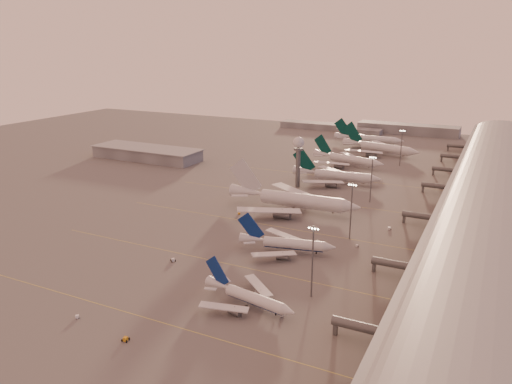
% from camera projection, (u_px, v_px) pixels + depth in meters
% --- Properties ---
extents(ground, '(700.00, 700.00, 0.00)m').
position_uv_depth(ground, '(168.00, 264.00, 189.72)').
color(ground, '#605D5D').
rests_on(ground, ground).
extents(taxiway_markings, '(180.00, 185.25, 0.02)m').
position_uv_depth(taxiway_markings, '(296.00, 229.00, 224.97)').
color(taxiway_markings, gold).
rests_on(taxiway_markings, ground).
extents(terminal, '(57.00, 362.00, 23.04)m').
position_uv_depth(terminal, '(493.00, 198.00, 235.17)').
color(terminal, black).
rests_on(terminal, ground).
extents(hangar, '(82.00, 27.00, 8.50)m').
position_uv_depth(hangar, '(147.00, 153.00, 359.73)').
color(hangar, slate).
rests_on(hangar, ground).
extents(radar_tower, '(6.40, 6.40, 31.10)m').
position_uv_depth(radar_tower, '(298.00, 152.00, 284.53)').
color(radar_tower, '#53555A').
rests_on(radar_tower, ground).
extents(mast_a, '(3.60, 0.56, 25.00)m').
position_uv_depth(mast_a, '(312.00, 259.00, 161.06)').
color(mast_a, '#53555A').
rests_on(mast_a, ground).
extents(mast_b, '(3.60, 0.56, 25.00)m').
position_uv_depth(mast_b, '(351.00, 209.00, 209.52)').
color(mast_b, '#53555A').
rests_on(mast_b, ground).
extents(mast_c, '(3.60, 0.56, 25.00)m').
position_uv_depth(mast_c, '(371.00, 177.00, 258.84)').
color(mast_c, '#53555A').
rests_on(mast_c, ground).
extents(mast_d, '(3.60, 0.56, 25.00)m').
position_uv_depth(mast_d, '(401.00, 146.00, 336.91)').
color(mast_d, '#53555A').
rests_on(mast_d, ground).
extents(distant_horizon, '(165.00, 37.50, 9.00)m').
position_uv_depth(distant_horizon, '(377.00, 128.00, 466.43)').
color(distant_horizon, slate).
rests_on(distant_horizon, ground).
extents(narrowbody_near, '(34.87, 27.59, 13.73)m').
position_uv_depth(narrowbody_near, '(249.00, 298.00, 158.15)').
color(narrowbody_near, silver).
rests_on(narrowbody_near, ground).
extents(narrowbody_mid, '(39.35, 31.07, 15.56)m').
position_uv_depth(narrowbody_mid, '(287.00, 245.00, 199.13)').
color(narrowbody_mid, silver).
rests_on(narrowbody_mid, ground).
extents(widebody_white, '(69.09, 55.28, 24.29)m').
position_uv_depth(widebody_white, '(293.00, 203.00, 248.53)').
color(widebody_white, silver).
rests_on(widebody_white, ground).
extents(greentail_a, '(54.33, 43.77, 19.73)m').
position_uv_depth(greentail_a, '(337.00, 177.00, 297.80)').
color(greentail_a, silver).
rests_on(greentail_a, ground).
extents(greentail_b, '(52.76, 42.15, 19.44)m').
position_uv_depth(greentail_b, '(348.00, 161.00, 339.59)').
color(greentail_b, silver).
rests_on(greentail_b, ground).
extents(greentail_c, '(61.24, 48.88, 22.64)m').
position_uv_depth(greentail_c, '(380.00, 149.00, 373.77)').
color(greentail_c, silver).
rests_on(greentail_c, ground).
extents(greentail_d, '(57.83, 46.66, 21.00)m').
position_uv_depth(greentail_d, '(369.00, 141.00, 409.01)').
color(greentail_d, silver).
rests_on(greentail_d, ground).
extents(gsv_truck_a, '(5.17, 4.88, 2.12)m').
position_uv_depth(gsv_truck_a, '(78.00, 315.00, 151.82)').
color(gsv_truck_a, white).
rests_on(gsv_truck_a, ground).
extents(gsv_tug_near, '(2.93, 4.28, 1.14)m').
position_uv_depth(gsv_tug_near, '(126.00, 339.00, 140.25)').
color(gsv_tug_near, orange).
rests_on(gsv_tug_near, ground).
extents(gsv_catering_a, '(4.90, 3.56, 3.68)m').
position_uv_depth(gsv_catering_a, '(283.00, 311.00, 152.47)').
color(gsv_catering_a, white).
rests_on(gsv_catering_a, ground).
extents(gsv_tug_mid, '(4.48, 4.27, 1.11)m').
position_uv_depth(gsv_tug_mid, '(173.00, 260.00, 191.41)').
color(gsv_tug_mid, white).
rests_on(gsv_tug_mid, ground).
extents(gsv_truck_b, '(4.87, 2.00, 1.94)m').
position_uv_depth(gsv_truck_b, '(358.00, 245.00, 204.84)').
color(gsv_truck_b, white).
rests_on(gsv_truck_b, ground).
extents(gsv_truck_c, '(3.82, 4.87, 1.89)m').
position_uv_depth(gsv_truck_c, '(240.00, 212.00, 244.08)').
color(gsv_truck_c, orange).
rests_on(gsv_truck_c, ground).
extents(gsv_catering_b, '(5.72, 3.14, 4.49)m').
position_uv_depth(gsv_catering_b, '(390.00, 225.00, 223.58)').
color(gsv_catering_b, white).
rests_on(gsv_catering_b, ground).
extents(gsv_tug_far, '(4.22, 4.40, 1.09)m').
position_uv_depth(gsv_tug_far, '(285.00, 200.00, 264.50)').
color(gsv_tug_far, white).
rests_on(gsv_tug_far, ground).
extents(gsv_truck_d, '(2.58, 6.26, 2.48)m').
position_uv_depth(gsv_truck_d, '(253.00, 179.00, 302.80)').
color(gsv_truck_d, white).
rests_on(gsv_truck_d, ground).
extents(gsv_tug_hangar, '(3.77, 2.99, 0.94)m').
position_uv_depth(gsv_tug_hangar, '(360.00, 181.00, 302.14)').
color(gsv_tug_hangar, orange).
rests_on(gsv_tug_hangar, ground).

